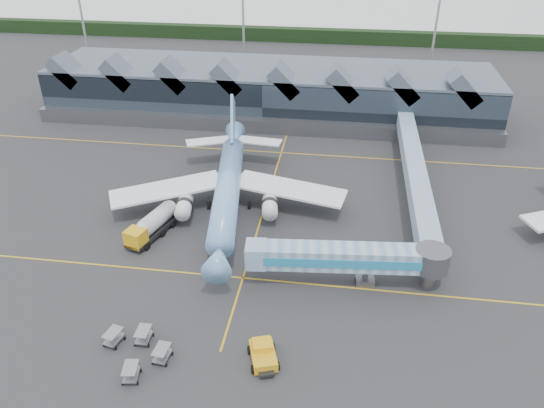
# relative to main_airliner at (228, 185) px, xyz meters

# --- Properties ---
(ground) EXTENTS (260.00, 260.00, 0.00)m
(ground) POSITION_rel_main_airliner_xyz_m (5.15, -8.03, -3.76)
(ground) COLOR #2A2A2C
(ground) RESTS_ON ground
(taxi_stripes) EXTENTS (120.00, 60.00, 0.01)m
(taxi_stripes) POSITION_rel_main_airliner_xyz_m (5.15, 1.97, -3.76)
(taxi_stripes) COLOR gold
(taxi_stripes) RESTS_ON ground
(tree_line_far) EXTENTS (260.00, 4.00, 4.00)m
(tree_line_far) POSITION_rel_main_airliner_xyz_m (5.15, 101.97, -1.76)
(tree_line_far) COLOR black
(tree_line_far) RESTS_ON ground
(terminal) EXTENTS (90.00, 22.25, 12.52)m
(terminal) POSITION_rel_main_airliner_xyz_m (0.08, 39.32, 1.12)
(terminal) COLOR black
(terminal) RESTS_ON ground
(light_masts) EXTENTS (132.40, 42.56, 22.45)m
(light_masts) POSITION_rel_main_airliner_xyz_m (26.15, 54.77, 8.73)
(light_masts) COLOR #999BA1
(light_masts) RESTS_ON ground
(main_airliner) EXTENTS (34.28, 39.79, 12.80)m
(main_airliner) POSITION_rel_main_airliner_xyz_m (0.00, 0.00, 0.00)
(main_airliner) COLOR #638AC8
(main_airliner) RESTS_ON ground
(jet_bridge) EXTENTS (23.52, 5.48, 5.21)m
(jet_bridge) POSITION_rel_main_airliner_xyz_m (18.63, -15.03, -0.18)
(jet_bridge) COLOR #6C8EB5
(jet_bridge) RESTS_ON ground
(fuel_truck) EXTENTS (4.89, 9.70, 3.26)m
(fuel_truck) POSITION_rel_main_airliner_xyz_m (-8.52, -8.56, -1.94)
(fuel_truck) COLOR black
(fuel_truck) RESTS_ON ground
(pushback_tug) EXTENTS (3.67, 4.72, 1.90)m
(pushback_tug) POSITION_rel_main_airliner_xyz_m (9.62, -28.56, -2.91)
(pushback_tug) COLOR gold
(pushback_tug) RESTS_ON ground
(baggage_carts) EXTENTS (7.41, 7.08, 1.48)m
(baggage_carts) POSITION_rel_main_airliner_xyz_m (-2.89, -29.62, -2.93)
(baggage_carts) COLOR gray
(baggage_carts) RESTS_ON ground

